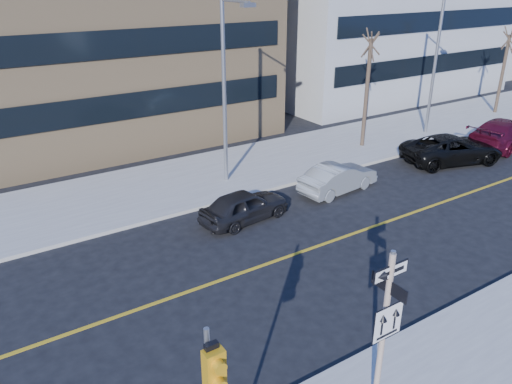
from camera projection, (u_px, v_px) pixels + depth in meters
ground at (304, 350)px, 13.05m from camera, size 120.00×120.00×0.00m
far_sidewalk at (412, 130)px, 31.22m from camera, size 66.00×6.00×0.15m
road_centerline at (462, 195)px, 22.11m from camera, size 40.00×0.14×0.01m
sign_pole at (384, 327)px, 10.15m from camera, size 0.92×0.92×4.06m
parked_car_a at (244, 206)px, 19.64m from camera, size 1.94×3.89×1.27m
parked_car_b at (338, 178)px, 22.32m from camera, size 1.78×4.05×1.29m
parked_car_c at (452, 149)px, 25.74m from camera, size 3.78×5.70×1.45m
parked_car_d at (505, 133)px, 27.98m from camera, size 3.02×5.86×1.62m
streetlight_a at (227, 82)px, 21.40m from camera, size 0.55×2.25×8.00m
streetlight_b at (440, 56)px, 28.39m from camera, size 0.55×2.25×8.00m
street_tree_west at (371, 47)px, 26.00m from camera, size 1.80×1.80×6.35m
street_tree_east at (509, 41)px, 32.95m from camera, size 1.80×1.80×5.75m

